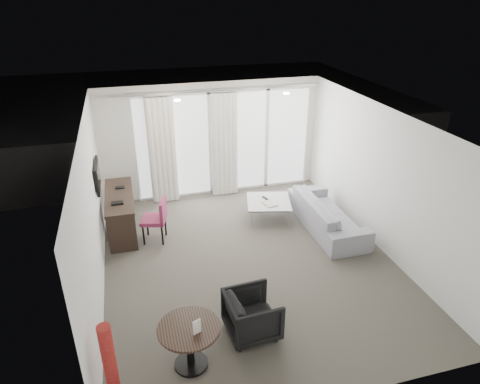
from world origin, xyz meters
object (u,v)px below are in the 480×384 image
object	(u,v)px
sofa	(327,214)
rattan_chair_b	(261,142)
tub_armchair	(252,314)
coffee_table	(268,209)
round_table	(190,346)
desk	(121,213)
red_lamp	(111,368)
desk_chair	(154,220)
rattan_chair_a	(229,160)

from	to	relation	value
sofa	rattan_chair_b	xyz separation A→B (m)	(-0.01, 4.29, 0.08)
tub_armchair	coffee_table	xyz separation A→B (m)	(1.30, 3.10, -0.13)
sofa	rattan_chair_b	size ratio (longest dim) A/B	2.75
round_table	sofa	bearing A→B (deg)	40.21
desk	rattan_chair_b	world-z (taller)	rattan_chair_b
red_lamp	tub_armchair	xyz separation A→B (m)	(1.88, 0.70, -0.28)
desk_chair	coffee_table	xyz separation A→B (m)	(2.39, 0.24, -0.24)
round_table	sofa	distance (m)	4.24
red_lamp	rattan_chair_b	size ratio (longest dim) A/B	1.52
round_table	desk_chair	bearing A→B (deg)	92.94
desk_chair	tub_armchair	xyz separation A→B (m)	(1.10, -2.86, -0.11)
desk_chair	red_lamp	world-z (taller)	red_lamp
coffee_table	rattan_chair_b	bearing A→B (deg)	74.55
desk_chair	rattan_chair_a	xyz separation A→B (m)	(2.14, 2.67, -0.02)
rattan_chair_b	tub_armchair	bearing A→B (deg)	-118.61
red_lamp	rattan_chair_b	distance (m)	8.49
coffee_table	sofa	world-z (taller)	sofa
desk	red_lamp	distance (m)	4.10
desk	rattan_chair_a	size ratio (longest dim) A/B	2.03
red_lamp	coffee_table	bearing A→B (deg)	50.17
desk_chair	red_lamp	xyz separation A→B (m)	(-0.78, -3.56, 0.17)
desk	rattan_chair_a	distance (m)	3.48
desk_chair	round_table	distance (m)	3.20
round_table	tub_armchair	world-z (taller)	tub_armchair
sofa	rattan_chair_a	bearing A→B (deg)	21.89
red_lamp	rattan_chair_a	bearing A→B (deg)	64.90
round_table	coffee_table	distance (m)	4.10
tub_armchair	coffee_table	distance (m)	3.36
tub_armchair	sofa	distance (m)	3.32
sofa	red_lamp	bearing A→B (deg)	126.55
desk	desk_chair	bearing A→B (deg)	-41.60
rattan_chair_b	desk_chair	bearing A→B (deg)	-141.20
desk	tub_armchair	size ratio (longest dim) A/B	2.38
coffee_table	rattan_chair_a	bearing A→B (deg)	95.97
rattan_chair_a	red_lamp	bearing A→B (deg)	-91.03
desk_chair	rattan_chair_a	size ratio (longest dim) A/B	1.04
sofa	desk_chair	bearing A→B (deg)	82.26
tub_armchair	rattan_chair_b	bearing A→B (deg)	-22.68
sofa	rattan_chair_a	size ratio (longest dim) A/B	2.62
desk	desk_chair	size ratio (longest dim) A/B	1.95
red_lamp	sofa	distance (m)	5.21
red_lamp	coffee_table	world-z (taller)	red_lamp
tub_armchair	rattan_chair_a	world-z (taller)	rattan_chair_a
round_table	rattan_chair_b	size ratio (longest dim) A/B	1.00
desk	rattan_chair_b	bearing A→B (deg)	39.70
sofa	rattan_chair_a	world-z (taller)	rattan_chair_a
rattan_chair_b	coffee_table	bearing A→B (deg)	-115.18
rattan_chair_a	round_table	bearing A→B (deg)	-84.54
tub_armchair	rattan_chair_a	bearing A→B (deg)	-14.47
desk	rattan_chair_a	xyz separation A→B (m)	(2.73, 2.15, 0.02)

